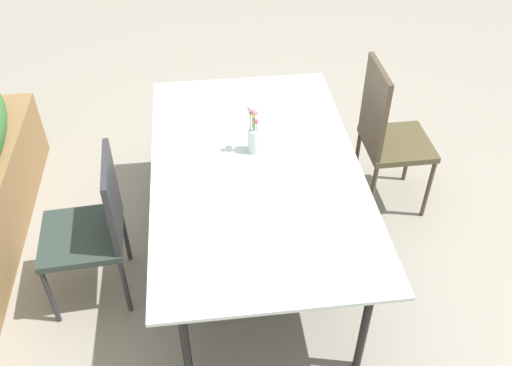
% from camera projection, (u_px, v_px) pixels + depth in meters
% --- Properties ---
extents(ground_plane, '(12.00, 12.00, 0.00)m').
position_uv_depth(ground_plane, '(265.00, 253.00, 3.47)').
color(ground_plane, gray).
extents(dining_table, '(1.88, 1.12, 0.72)m').
position_uv_depth(dining_table, '(256.00, 173.00, 3.01)').
color(dining_table, silver).
rests_on(dining_table, ground).
extents(chair_near_right, '(0.42, 0.42, 1.03)m').
position_uv_depth(chair_near_right, '(387.00, 132.00, 3.47)').
color(chair_near_right, brown).
rests_on(chair_near_right, ground).
extents(chair_far_side, '(0.46, 0.46, 0.91)m').
position_uv_depth(chair_far_side, '(94.00, 224.00, 2.95)').
color(chair_far_side, '#2D3833').
rests_on(chair_far_side, ground).
extents(flower_vase, '(0.08, 0.08, 0.30)m').
position_uv_depth(flower_vase, '(254.00, 135.00, 3.02)').
color(flower_vase, silver).
rests_on(flower_vase, dining_table).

